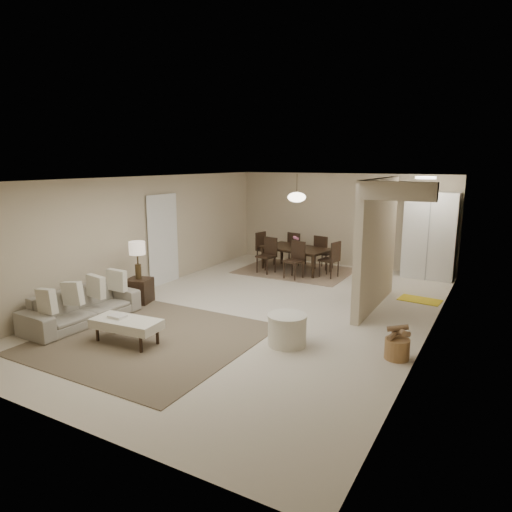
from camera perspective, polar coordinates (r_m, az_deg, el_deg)
The scene contains 22 objects.
floor at distance 8.87m, azimuth 0.91°, elevation -6.72°, with size 9.00×9.00×0.00m, color beige.
ceiling at distance 8.42m, azimuth 0.97°, elevation 9.64°, with size 9.00×9.00×0.00m, color white.
back_wall at distance 12.66m, azimuth 10.66°, elevation 4.46°, with size 6.00×6.00×0.00m, color #C2B293.
left_wall at distance 10.30m, azimuth -13.94°, elevation 2.69°, with size 9.00×9.00×0.00m, color #C2B293.
right_wall at distance 7.64m, azimuth 21.18°, elevation -0.83°, with size 9.00×9.00×0.00m, color #C2B293.
partition at distance 9.07m, azimuth 14.84°, elevation 1.45°, with size 0.15×2.50×2.50m, color #C2B293.
doorway at distance 10.76m, azimuth -11.59°, elevation 1.93°, with size 0.04×0.90×2.04m, color black.
pantry_cabinet at distance 11.81m, azimuth 20.93°, elevation 2.39°, with size 1.20×0.55×2.10m, color white.
flush_light at distance 10.75m, azimuth 20.45°, elevation 9.16°, with size 0.44×0.44×0.05m, color white.
living_rug at distance 7.66m, azimuth -13.07°, elevation -10.03°, with size 3.20×3.20×0.01m, color brown.
sofa at distance 8.65m, azimuth -20.93°, elevation -5.92°, with size 0.80×2.05×0.60m, color gray.
ottoman_bench at distance 7.48m, azimuth -15.88°, elevation -8.19°, with size 1.14×0.60×0.39m.
side_table at distance 9.52m, azimuth -14.38°, elevation -4.23°, with size 0.45×0.45×0.50m, color black.
table_lamp at distance 9.34m, azimuth -14.63°, elevation 0.56°, with size 0.32×0.32×0.76m.
round_pouf at distance 7.19m, azimuth 3.91°, elevation -9.20°, with size 0.62×0.62×0.48m, color beige.
wicker_basket at distance 7.03m, azimuth 17.21°, elevation -11.02°, with size 0.36×0.36×0.30m, color olive.
dining_rug at distance 11.98m, azimuth 4.94°, elevation -1.84°, with size 2.80×2.10×0.01m, color brown.
dining_table at distance 11.91m, azimuth 4.97°, elevation -0.41°, with size 1.77×0.99×0.62m, color black.
dining_chairs at distance 11.88m, azimuth 4.98°, elevation 0.26°, with size 2.47×1.98×0.91m.
vase at distance 11.84m, azimuth 5.00°, elevation 1.38°, with size 0.13×0.13×0.13m, color white.
yellow_mat at distance 10.03m, azimuth 19.81°, elevation -5.19°, with size 0.82×0.50×0.01m, color yellow.
pendant_light at distance 11.68m, azimuth 5.11°, elevation 7.33°, with size 0.46×0.46×0.71m.
Camera 1 is at (3.98, -7.41, 2.80)m, focal length 32.00 mm.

